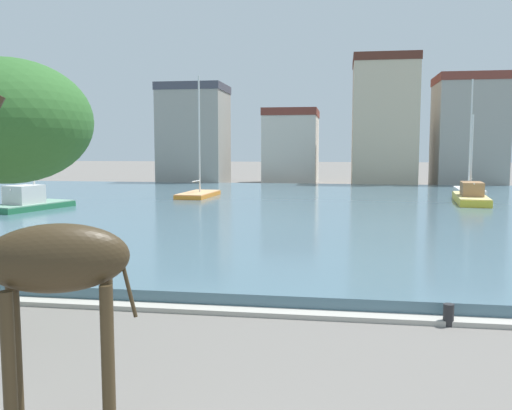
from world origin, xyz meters
TOP-DOWN VIEW (x-y plane):
  - harbor_water at (0.00, 29.75)m, footprint 84.60×42.10m
  - quay_edge_coping at (0.00, 8.45)m, footprint 84.60×0.50m
  - giraffe_statue at (-1.79, 1.95)m, footprint 2.72×1.54m
  - sailboat_white at (11.69, 41.25)m, footprint 2.36×6.34m
  - sailboat_green at (-16.05, 25.50)m, footprint 3.50×6.29m
  - sailboat_orange at (-8.52, 35.13)m, footprint 2.23×5.93m
  - sailboat_yellow at (10.21, 33.80)m, footprint 2.64×7.86m
  - mooring_bollard at (4.25, 8.30)m, footprint 0.24×0.24m
  - townhouse_corner_house at (-13.92, 53.32)m, footprint 6.83×6.46m
  - townhouse_tall_gabled at (-3.78, 56.78)m, footprint 5.78×7.87m
  - townhouse_narrow_midrow at (5.92, 53.73)m, footprint 6.42×6.66m
  - townhouse_wide_warehouse at (14.21, 53.88)m, footprint 6.63×6.53m

SIDE VIEW (x-z plane):
  - quay_edge_coping at x=0.00m, z-range 0.00..0.12m
  - harbor_water at x=0.00m, z-range 0.00..0.41m
  - mooring_bollard at x=4.25m, z-range 0.00..0.50m
  - sailboat_orange at x=-8.52m, z-range -4.14..5.00m
  - sailboat_white at x=11.69m, z-range -4.17..5.09m
  - sailboat_yellow at x=10.21m, z-range -2.47..3.67m
  - sailboat_green at x=-16.05m, z-range -3.54..4.75m
  - giraffe_statue at x=-1.79m, z-range 0.05..5.01m
  - townhouse_tall_gabled at x=-3.78m, z-range 0.01..8.14m
  - townhouse_corner_house at x=-13.92m, z-range 0.01..10.66m
  - townhouse_wide_warehouse at x=14.21m, z-range 0.01..11.15m
  - townhouse_narrow_midrow at x=5.92m, z-range 0.02..13.14m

